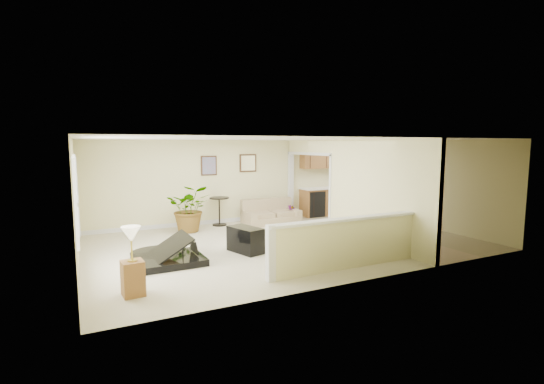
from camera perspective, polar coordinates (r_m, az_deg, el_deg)
name	(u,v)px	position (r m, az deg, el deg)	size (l,w,h in m)	color
floor	(284,242)	(9.67, 1.81, -7.31)	(9.00, 9.00, 0.00)	#BBB391
back_wall	(239,181)	(12.15, -4.84, 1.58)	(9.00, 0.04, 2.50)	beige
front_wall	(367,210)	(6.96, 13.56, -2.59)	(9.00, 0.04, 2.50)	beige
left_wall	(75,204)	(8.34, -26.59, -1.58)	(0.04, 6.00, 2.50)	beige
right_wall	(421,183)	(12.21, 20.82, 1.18)	(0.04, 6.00, 2.50)	beige
ceiling	(285,139)	(9.37, 1.87, 7.68)	(9.00, 6.00, 0.04)	silver
kitchen_vinyl	(384,230)	(11.45, 15.92, -5.30)	(2.70, 6.00, 0.01)	tan
interior_partition	(340,188)	(10.61, 9.80, 0.56)	(0.18, 5.99, 2.50)	beige
pony_half_wall	(345,242)	(7.69, 10.48, -7.17)	(3.42, 0.22, 1.00)	beige
left_window	(76,197)	(7.82, -26.57, -0.62)	(0.05, 2.15, 1.45)	white
wall_art_left	(209,166)	(11.77, -9.13, 3.79)	(0.48, 0.04, 0.58)	#3E2816
wall_mirror	(248,163)	(12.20, -3.50, 4.21)	(0.55, 0.04, 0.55)	#3E2816
kitchen_cabinets	(330,189)	(13.46, 8.36, 0.43)	(2.36, 0.65, 2.33)	brown
piano	(166,237)	(8.27, -15.11, -6.31)	(1.57, 1.62, 1.24)	black
piano_bench	(245,240)	(8.78, -3.86, -6.91)	(0.42, 0.84, 0.56)	black
loveseat	(270,211)	(11.93, -0.24, -2.82)	(1.67, 0.98, 0.94)	tan
accent_table	(219,207)	(11.66, -7.64, -2.23)	(0.57, 0.57, 0.83)	black
palm_plant	(190,209)	(10.95, -11.77, -2.38)	(1.43, 1.33, 1.29)	black
small_plant	(291,215)	(12.09, 2.78, -3.34)	(0.36, 0.36, 0.52)	black
lamp_stand	(132,267)	(6.66, -19.56, -10.13)	(0.35, 0.35, 1.11)	brown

